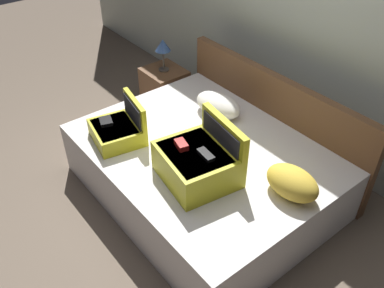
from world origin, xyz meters
TOP-DOWN VIEW (x-y plane):
  - ground_plane at (0.00, 0.00)m, footprint 12.00×12.00m
  - back_wall at (0.00, 1.65)m, footprint 8.00×0.10m
  - bed at (0.00, 0.40)m, footprint 2.08×1.58m
  - headboard at (0.00, 1.23)m, footprint 2.12×0.08m
  - hard_case_large at (0.25, 0.14)m, footprint 0.61×0.58m
  - hard_case_medium at (-0.54, -0.07)m, footprint 0.48×0.46m
  - pillow_near_headboard at (0.80, 0.55)m, footprint 0.42×0.29m
  - pillow_center_head at (-0.31, 0.83)m, footprint 0.50×0.33m
  - nightstand at (-1.32, 0.94)m, footprint 0.44×0.40m
  - table_lamp at (-1.32, 0.94)m, footprint 0.16×0.16m

SIDE VIEW (x-z plane):
  - ground_plane at x=0.00m, z-range 0.00..0.00m
  - nightstand at x=-1.32m, z-range 0.00..0.49m
  - bed at x=0.00m, z-range 0.00..0.49m
  - headboard at x=0.00m, z-range 0.00..0.88m
  - pillow_center_head at x=-0.31m, z-range 0.49..0.68m
  - hard_case_medium at x=-0.54m, z-range 0.41..0.76m
  - pillow_near_headboard at x=0.80m, z-range 0.49..0.70m
  - hard_case_large at x=0.25m, z-range 0.42..0.87m
  - table_lamp at x=-1.32m, z-range 0.58..0.94m
  - back_wall at x=0.00m, z-range 0.00..2.60m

